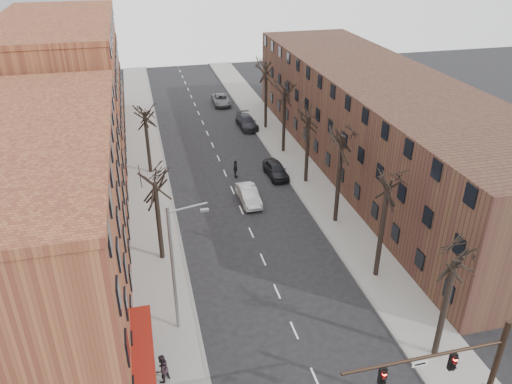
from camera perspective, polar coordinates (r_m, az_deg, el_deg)
sidewalk_left at (r=54.82m, az=-12.40°, el=2.64°), size 4.00×90.00×0.15m
sidewalk_right at (r=57.15m, az=3.80°, el=4.33°), size 4.00×90.00×0.15m
building_left_near at (r=35.18m, az=-24.84°, el=-3.60°), size 12.00×26.00×12.00m
building_left_far at (r=61.47m, az=-21.07°, el=11.11°), size 12.00×28.00×14.00m
building_right at (r=54.00m, az=13.77°, el=7.76°), size 12.00×50.00×10.00m
awning_left at (r=30.97m, az=-12.32°, el=-20.53°), size 1.20×7.00×0.15m
tree_right_a at (r=33.56m, az=19.67°, el=-17.10°), size 5.20×5.20×10.00m
tree_right_b at (r=38.63m, az=13.48°, el=-9.29°), size 5.20×5.20×10.80m
tree_right_c at (r=44.57m, az=9.02°, el=-3.35°), size 5.20×5.20×11.60m
tree_right_d at (r=51.07m, az=5.69°, el=1.15°), size 5.20×5.20×10.00m
tree_right_e at (r=57.95m, az=3.12°, el=4.61°), size 5.20×5.20×10.80m
tree_right_f at (r=65.08m, az=1.10°, el=7.32°), size 5.20×5.20×11.60m
tree_left_a at (r=40.03m, az=-10.61°, el=-7.48°), size 5.20×5.20×9.50m
tree_left_b at (r=53.95m, az=-11.92°, el=2.18°), size 5.20×5.20×9.50m
signal_mast_arm at (r=26.80m, az=22.94°, el=-18.47°), size 8.14×0.30×7.20m
streetlight at (r=30.62m, az=-9.19°, el=-8.16°), size 2.45×0.22×9.03m
silver_sedan at (r=46.71m, az=-0.85°, el=-0.37°), size 1.69×4.55×1.48m
parked_car_near at (r=51.75m, az=2.28°, el=2.60°), size 2.06×4.63×1.55m
parked_car_mid at (r=65.02m, az=-1.06°, el=8.01°), size 2.30×5.29×1.52m
parked_car_far at (r=74.31m, az=-4.00°, el=10.48°), size 2.51×5.20×1.43m
pedestrian_b at (r=30.04m, az=-10.70°, el=-19.23°), size 1.13×1.11×1.84m
pedestrian_crossing at (r=51.39m, az=-2.36°, el=2.64°), size 0.56×1.16×1.91m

